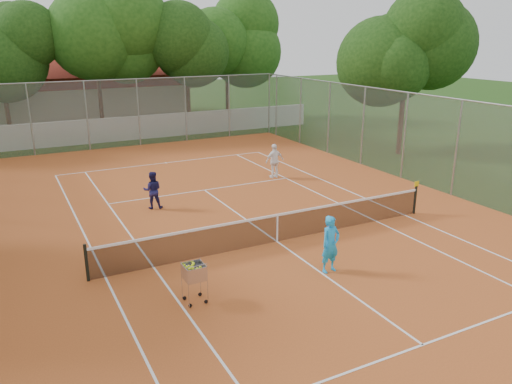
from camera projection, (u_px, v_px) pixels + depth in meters
name	position (u px, v px, depth m)	size (l,w,h in m)	color
ground	(277.00, 242.00, 16.24)	(120.00, 120.00, 0.00)	#19390F
court_pad	(277.00, 242.00, 16.24)	(18.00, 34.00, 0.02)	#B95724
court_lines	(277.00, 242.00, 16.23)	(10.98, 23.78, 0.01)	white
tennis_net	(277.00, 228.00, 16.09)	(11.88, 0.10, 0.98)	black
perimeter_fence	(278.00, 183.00, 15.64)	(18.00, 34.00, 4.00)	slate
boundary_wall	(132.00, 128.00, 32.13)	(26.00, 0.30, 1.50)	silver
clubhouse	(74.00, 92.00, 39.30)	(16.40, 9.00, 4.40)	beige
tropical_trees	(116.00, 58.00, 33.40)	(29.00, 19.00, 10.00)	black
player_near	(330.00, 244.00, 13.96)	(0.60, 0.40, 1.66)	#1CA2F1
player_far_left	(153.00, 190.00, 19.19)	(0.71, 0.55, 1.47)	#1B1A4F
player_far_right	(275.00, 161.00, 23.37)	(0.95, 0.39, 1.62)	white
ball_hopper	(194.00, 282.00, 12.39)	(0.54, 0.54, 1.13)	#BBBBC2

